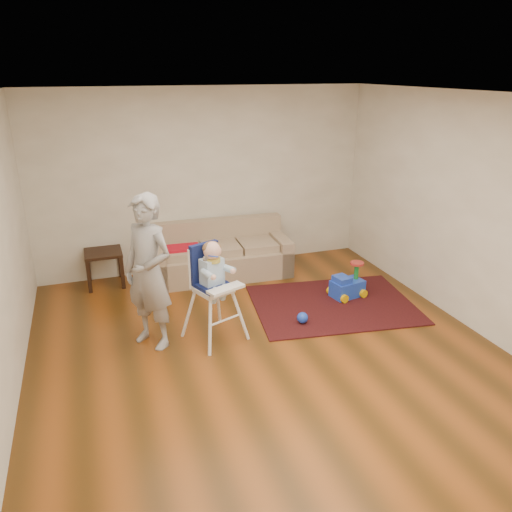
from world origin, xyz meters
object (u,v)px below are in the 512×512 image
object	(u,v)px
toy_ball	(302,318)
adult	(149,273)
side_table	(105,268)
high_chair	(214,293)
ride_on_toy	(348,280)
sofa	(220,251)

from	to	relation	value
toy_ball	adult	world-z (taller)	adult
side_table	high_chair	distance (m)	2.29
side_table	ride_on_toy	distance (m)	3.42
ride_on_toy	adult	xyz separation A→B (m)	(-2.66, -0.37, 0.61)
high_chair	adult	size ratio (longest dim) A/B	0.68
ride_on_toy	adult	world-z (taller)	adult
sofa	adult	world-z (taller)	adult
sofa	ride_on_toy	bearing A→B (deg)	-39.56
ride_on_toy	toy_ball	size ratio (longest dim) A/B	3.41
high_chair	side_table	bearing A→B (deg)	97.59
sofa	side_table	world-z (taller)	sofa
side_table	high_chair	world-z (taller)	high_chair
side_table	ride_on_toy	xyz separation A→B (m)	(3.07, -1.51, -0.00)
side_table	adult	bearing A→B (deg)	-77.52
ride_on_toy	sofa	bearing A→B (deg)	126.87
ride_on_toy	high_chair	bearing A→B (deg)	-177.22
high_chair	adult	bearing A→B (deg)	149.43
toy_ball	sofa	bearing A→B (deg)	106.56
sofa	side_table	bearing A→B (deg)	175.54
side_table	high_chair	bearing A→B (deg)	-61.03
side_table	ride_on_toy	size ratio (longest dim) A/B	1.08
adult	ride_on_toy	bearing A→B (deg)	58.21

